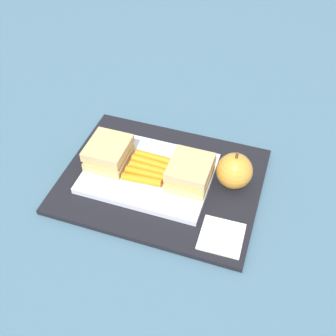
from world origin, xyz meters
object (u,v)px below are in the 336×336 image
Objects in this scene: sandwich_half_left at (109,153)px; sandwich_half_right at (190,172)px; apple at (234,171)px; paper_napkin at (221,236)px; carrot_sticks_bundle at (148,168)px; food_tray at (149,173)px.

sandwich_half_left is 0.16m from sandwich_half_right.
sandwich_half_left is 1.05× the size of apple.
apple is 1.09× the size of paper_napkin.
sandwich_half_left reaches higher than carrot_sticks_bundle.
carrot_sticks_bundle is 0.16m from apple.
sandwich_half_right is at bearing -157.80° from apple.
sandwich_half_right reaches higher than carrot_sticks_bundle.
sandwich_half_right is at bearing 0.00° from sandwich_half_left.
carrot_sticks_bundle is at bearing -179.88° from sandwich_half_right.
paper_napkin is (0.08, -0.09, -0.03)m from sandwich_half_right.
apple reaches higher than paper_napkin.
carrot_sticks_bundle is 1.03× the size of apple.
carrot_sticks_bundle is at bearing 150.29° from paper_napkin.
paper_napkin is at bearing -48.15° from sandwich_half_right.
carrot_sticks_bundle is (-0.00, -0.00, 0.01)m from food_tray.
apple is (0.23, 0.03, -0.00)m from sandwich_half_left.
food_tray is 2.93× the size of carrot_sticks_bundle.
paper_napkin is at bearing -85.97° from apple.
sandwich_half_right is at bearing 131.85° from paper_napkin.
sandwich_half_left is at bearing 158.96° from paper_napkin.
food_tray is at bearing 150.23° from paper_napkin.
food_tray is 0.08m from sandwich_half_right.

